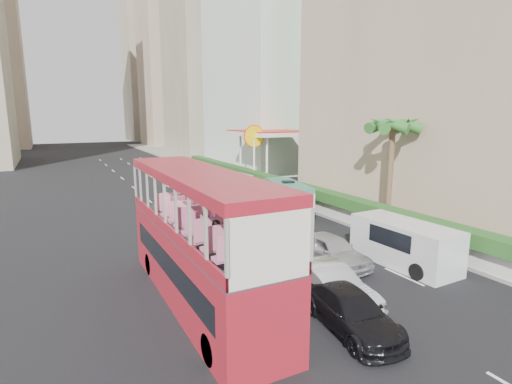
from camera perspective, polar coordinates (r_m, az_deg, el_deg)
ground_plane at (r=18.84m, az=9.89°, el=-11.28°), size 200.00×200.00×0.00m
double_decker_bus at (r=15.26m, az=-8.16°, el=-6.49°), size 2.50×11.00×5.06m
car_silver_lane_a at (r=16.07m, az=10.25°, el=-15.35°), size 1.63×4.56×1.50m
car_silver_lane_b at (r=19.78m, az=10.54°, el=-10.20°), size 2.09×4.54×1.51m
car_black at (r=14.53m, az=13.27°, el=-18.49°), size 2.37×4.68×1.30m
van_asset at (r=35.52m, az=-7.79°, el=-0.65°), size 3.32×5.60×1.46m
minibus_near at (r=24.89m, az=0.98°, el=-2.40°), size 2.77×6.22×2.66m
minibus_far at (r=28.42m, az=4.56°, el=-1.04°), size 2.85×5.62×2.38m
panel_van_near at (r=20.50m, az=20.39°, el=-6.89°), size 2.22×5.24×2.07m
panel_van_far at (r=36.71m, az=-3.59°, el=1.29°), size 2.29×4.81×1.86m
sidewalk at (r=44.07m, az=-0.46°, el=1.82°), size 6.00×120.00×0.18m
kerb_wall at (r=33.15m, az=3.85°, el=-0.20°), size 0.30×44.00×1.00m
hedge at (r=33.00m, az=3.87°, el=1.24°), size 1.10×44.00×0.70m
palm_tree at (r=25.94m, az=18.57°, el=2.19°), size 0.36×0.36×6.40m
shell_station at (r=42.44m, az=1.97°, el=5.09°), size 6.50×8.00×5.50m
tower_mid at (r=79.37m, az=-5.99°, el=23.94°), size 16.00×16.00×50.00m
tower_far_a at (r=100.82m, az=-11.83°, el=19.23°), size 14.00×14.00×44.00m
tower_far_b at (r=121.69m, az=-14.74°, el=16.69°), size 14.00×14.00×40.00m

